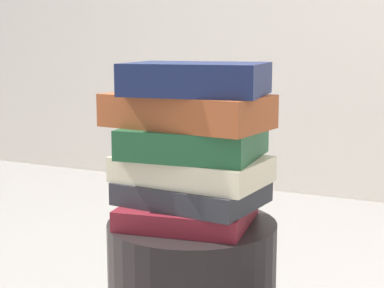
{
  "coord_description": "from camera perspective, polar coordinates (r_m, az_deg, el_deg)",
  "views": [
    {
      "loc": [
        0.48,
        -0.99,
        0.77
      ],
      "look_at": [
        0.0,
        0.0,
        0.58
      ],
      "focal_mm": 56.79,
      "sensor_mm": 36.0,
      "label": 1
    }
  ],
  "objects": [
    {
      "name": "book_navy",
      "position": [
        1.1,
        0.43,
        6.14
      ],
      "size": [
        0.27,
        0.22,
        0.06
      ],
      "primitive_type": "cube",
      "rotation": [
        0.0,
        0.0,
        0.16
      ],
      "color": "#19234C",
      "rests_on": "book_rust"
    },
    {
      "name": "book_cream",
      "position": [
        1.13,
        0.02,
        -2.31
      ],
      "size": [
        0.28,
        0.18,
        0.05
      ],
      "primitive_type": "cube",
      "rotation": [
        0.0,
        0.0,
        -0.06
      ],
      "color": "beige",
      "rests_on": "book_charcoal"
    },
    {
      "name": "book_rust",
      "position": [
        1.11,
        -0.53,
        3.13
      ],
      "size": [
        0.31,
        0.19,
        0.06
      ],
      "primitive_type": "cube",
      "rotation": [
        0.0,
        0.0,
        -0.1
      ],
      "color": "#994723",
      "rests_on": "book_forest"
    },
    {
      "name": "book_maroon",
      "position": [
        1.15,
        -0.36,
        -6.46
      ],
      "size": [
        0.26,
        0.24,
        0.04
      ],
      "primitive_type": "cube",
      "rotation": [
        0.0,
        0.0,
        0.16
      ],
      "color": "maroon",
      "rests_on": "side_table"
    },
    {
      "name": "book_charcoal",
      "position": [
        1.13,
        0.02,
        -4.58
      ],
      "size": [
        0.26,
        0.2,
        0.04
      ],
      "primitive_type": "cube",
      "rotation": [
        0.0,
        0.0,
        -0.08
      ],
      "color": "#28282D",
      "rests_on": "book_maroon"
    },
    {
      "name": "book_forest",
      "position": [
        1.12,
        0.12,
        0.23
      ],
      "size": [
        0.26,
        0.22,
        0.05
      ],
      "primitive_type": "cube",
      "rotation": [
        0.0,
        0.0,
        0.1
      ],
      "color": "#1E512D",
      "rests_on": "book_cream"
    }
  ]
}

